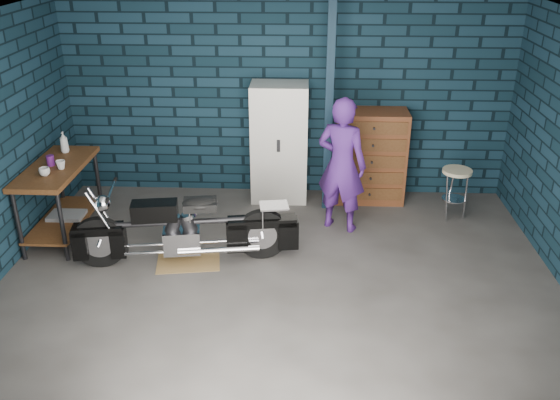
{
  "coord_description": "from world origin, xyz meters",
  "views": [
    {
      "loc": [
        0.26,
        -5.34,
        3.48
      ],
      "look_at": [
        0.0,
        0.3,
        0.85
      ],
      "focal_mm": 38.0,
      "sensor_mm": 36.0,
      "label": 1
    }
  ],
  "objects_px": {
    "tool_chest": "(370,157)",
    "shop_stool": "(454,194)",
    "locker": "(279,143)",
    "person": "(342,165)",
    "motorcycle": "(186,224)",
    "workbench": "(61,201)",
    "storage_bin": "(68,223)"
  },
  "relations": [
    {
      "from": "workbench",
      "to": "person",
      "type": "bearing_deg",
      "value": 5.82
    },
    {
      "from": "tool_chest",
      "to": "locker",
      "type": "bearing_deg",
      "value": 180.0
    },
    {
      "from": "motorcycle",
      "to": "tool_chest",
      "type": "xyz_separation_m",
      "value": [
        2.19,
        1.79,
        0.16
      ]
    },
    {
      "from": "workbench",
      "to": "storage_bin",
      "type": "xyz_separation_m",
      "value": [
        0.02,
        0.04,
        -0.32
      ]
    },
    {
      "from": "workbench",
      "to": "motorcycle",
      "type": "xyz_separation_m",
      "value": [
        1.63,
        -0.58,
        0.01
      ]
    },
    {
      "from": "tool_chest",
      "to": "shop_stool",
      "type": "xyz_separation_m",
      "value": [
        1.05,
        -0.54,
        -0.29
      ]
    },
    {
      "from": "person",
      "to": "locker",
      "type": "relative_size",
      "value": 1.04
    },
    {
      "from": "motorcycle",
      "to": "workbench",
      "type": "bearing_deg",
      "value": 151.99
    },
    {
      "from": "locker",
      "to": "shop_stool",
      "type": "relative_size",
      "value": 2.39
    },
    {
      "from": "motorcycle",
      "to": "shop_stool",
      "type": "bearing_deg",
      "value": 12.56
    },
    {
      "from": "motorcycle",
      "to": "storage_bin",
      "type": "distance_m",
      "value": 1.76
    },
    {
      "from": "locker",
      "to": "tool_chest",
      "type": "bearing_deg",
      "value": 0.0
    },
    {
      "from": "workbench",
      "to": "locker",
      "type": "distance_m",
      "value": 2.88
    },
    {
      "from": "storage_bin",
      "to": "locker",
      "type": "relative_size",
      "value": 0.26
    },
    {
      "from": "tool_chest",
      "to": "shop_stool",
      "type": "relative_size",
      "value": 1.87
    },
    {
      "from": "motorcycle",
      "to": "person",
      "type": "bearing_deg",
      "value": 19.19
    },
    {
      "from": "workbench",
      "to": "shop_stool",
      "type": "xyz_separation_m",
      "value": [
        4.87,
        0.67,
        -0.12
      ]
    },
    {
      "from": "locker",
      "to": "motorcycle",
      "type": "bearing_deg",
      "value": -118.2
    },
    {
      "from": "motorcycle",
      "to": "tool_chest",
      "type": "height_order",
      "value": "tool_chest"
    },
    {
      "from": "motorcycle",
      "to": "tool_chest",
      "type": "bearing_deg",
      "value": 30.71
    },
    {
      "from": "person",
      "to": "tool_chest",
      "type": "xyz_separation_m",
      "value": [
        0.43,
        0.86,
        -0.21
      ]
    },
    {
      "from": "workbench",
      "to": "motorcycle",
      "type": "height_order",
      "value": "motorcycle"
    },
    {
      "from": "motorcycle",
      "to": "person",
      "type": "height_order",
      "value": "person"
    },
    {
      "from": "workbench",
      "to": "shop_stool",
      "type": "height_order",
      "value": "workbench"
    },
    {
      "from": "workbench",
      "to": "person",
      "type": "xyz_separation_m",
      "value": [
        3.38,
        0.35,
        0.39
      ]
    },
    {
      "from": "locker",
      "to": "shop_stool",
      "type": "height_order",
      "value": "locker"
    },
    {
      "from": "person",
      "to": "tool_chest",
      "type": "distance_m",
      "value": 0.99
    },
    {
      "from": "motorcycle",
      "to": "locker",
      "type": "bearing_deg",
      "value": 53.26
    },
    {
      "from": "locker",
      "to": "tool_chest",
      "type": "height_order",
      "value": "locker"
    },
    {
      "from": "tool_chest",
      "to": "shop_stool",
      "type": "bearing_deg",
      "value": -27.01
    },
    {
      "from": "person",
      "to": "locker",
      "type": "height_order",
      "value": "person"
    },
    {
      "from": "shop_stool",
      "to": "motorcycle",
      "type": "bearing_deg",
      "value": -158.9
    }
  ]
}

